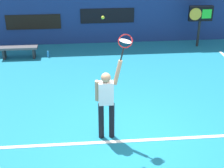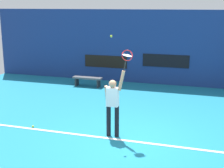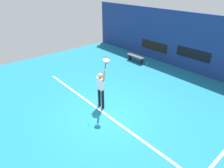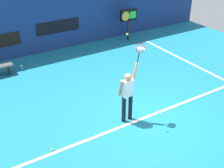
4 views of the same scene
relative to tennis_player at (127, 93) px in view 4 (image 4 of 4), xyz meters
name	(u,v)px [view 4 (image 4 of 4)]	position (x,y,z in m)	size (l,w,h in m)	color
ground_plane	(144,118)	(0.54, -0.22, -1.01)	(18.00, 18.00, 0.00)	teal
back_wall	(56,14)	(0.54, 6.88, 0.76)	(18.00, 0.20, 3.54)	navy
sponsor_banner_center	(58,27)	(0.54, 6.76, 0.15)	(2.20, 0.03, 0.60)	black
court_baseline	(144,118)	(0.54, -0.23, -1.00)	(10.00, 0.10, 0.01)	white
court_sideline	(194,65)	(4.89, 1.78, -1.00)	(0.10, 7.00, 0.01)	white
tennis_player	(127,93)	(0.00, 0.00, 0.00)	(0.61, 0.31, 1.99)	black
tennis_racket	(140,49)	(0.41, 0.00, 1.37)	(0.37, 0.27, 0.63)	black
tennis_ball	(127,34)	(-0.05, 0.02, 1.91)	(0.07, 0.07, 0.07)	#CCE033
scoreboard_clock	(128,16)	(4.19, 6.03, 0.28)	(0.96, 0.20, 1.66)	black
water_bottle	(22,68)	(-1.83, 5.34, -0.89)	(0.07, 0.07, 0.24)	#338CD8
spare_ball	(52,149)	(-2.60, -0.10, -0.98)	(0.07, 0.07, 0.07)	#CCE033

